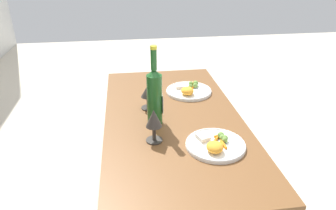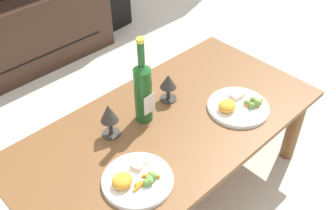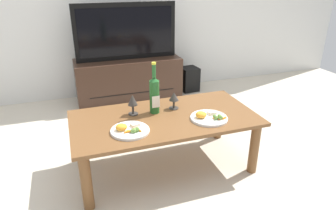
% 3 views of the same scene
% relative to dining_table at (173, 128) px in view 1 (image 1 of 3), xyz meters
% --- Properties ---
extents(ground_plane, '(6.40, 6.40, 0.00)m').
position_rel_dining_table_xyz_m(ground_plane, '(0.00, 0.00, -0.36)').
color(ground_plane, beige).
extents(dining_table, '(1.34, 0.68, 0.43)m').
position_rel_dining_table_xyz_m(dining_table, '(0.00, 0.00, 0.00)').
color(dining_table, brown).
rests_on(dining_table, ground_plane).
extents(wine_bottle, '(0.07, 0.07, 0.39)m').
position_rel_dining_table_xyz_m(wine_bottle, '(-0.05, 0.10, 0.22)').
color(wine_bottle, '#1E5923').
rests_on(wine_bottle, dining_table).
extents(goblet_left, '(0.07, 0.07, 0.15)m').
position_rel_dining_table_xyz_m(goblet_left, '(-0.21, 0.12, 0.17)').
color(goblet_left, '#38332D').
rests_on(goblet_left, dining_table).
extents(goblet_right, '(0.07, 0.07, 0.13)m').
position_rel_dining_table_xyz_m(goblet_right, '(0.11, 0.12, 0.16)').
color(goblet_right, '#38332D').
rests_on(goblet_right, dining_table).
extents(dinner_plate_left, '(0.26, 0.26, 0.05)m').
position_rel_dining_table_xyz_m(dinner_plate_left, '(-0.29, -0.14, 0.08)').
color(dinner_plate_left, white).
rests_on(dinner_plate_left, dining_table).
extents(dinner_plate_right, '(0.27, 0.27, 0.06)m').
position_rel_dining_table_xyz_m(dinner_plate_right, '(0.28, -0.14, 0.08)').
color(dinner_plate_right, white).
rests_on(dinner_plate_right, dining_table).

